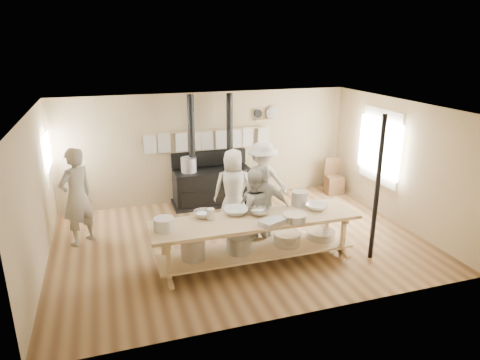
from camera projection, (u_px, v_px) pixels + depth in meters
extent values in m
plane|color=brown|center=(239.00, 241.00, 8.36)|extent=(7.00, 7.00, 0.00)
plane|color=tan|center=(208.00, 147.00, 10.21)|extent=(7.00, 0.00, 7.00)
plane|color=tan|center=(296.00, 233.00, 5.69)|extent=(7.00, 0.00, 7.00)
plane|color=tan|center=(34.00, 198.00, 6.94)|extent=(0.00, 5.00, 5.00)
plane|color=tan|center=(398.00, 162.00, 8.97)|extent=(0.00, 5.00, 5.00)
plane|color=tan|center=(239.00, 108.00, 7.54)|extent=(7.00, 7.00, 0.00)
cube|color=beige|center=(381.00, 146.00, 9.44)|extent=(0.06, 1.35, 1.65)
plane|color=white|center=(379.00, 147.00, 9.43)|extent=(0.00, 1.50, 1.50)
cube|color=beige|center=(379.00, 147.00, 9.42)|extent=(0.02, 0.03, 1.50)
plane|color=white|center=(48.00, 151.00, 8.67)|extent=(0.00, 0.90, 0.90)
cube|color=black|center=(213.00, 187.00, 10.12)|extent=(1.80, 0.70, 0.85)
cube|color=black|center=(213.00, 202.00, 10.24)|extent=(1.90, 0.75, 0.10)
cube|color=black|center=(209.00, 158.00, 10.20)|extent=(1.80, 0.12, 0.35)
cylinder|color=black|center=(191.00, 134.00, 9.63)|extent=(0.15, 0.15, 1.75)
cylinder|color=black|center=(230.00, 131.00, 9.89)|extent=(0.15, 0.15, 1.75)
cylinder|color=#B2B2B7|center=(189.00, 165.00, 9.78)|extent=(0.36, 0.36, 0.34)
cylinder|color=gray|center=(235.00, 162.00, 10.06)|extent=(0.30, 0.30, 0.30)
cylinder|color=tan|center=(208.00, 131.00, 9.99)|extent=(3.00, 0.04, 0.04)
cube|color=beige|center=(150.00, 144.00, 9.67)|extent=(0.28, 0.01, 0.46)
cube|color=beige|center=(165.00, 143.00, 9.77)|extent=(0.28, 0.01, 0.46)
cube|color=beige|center=(180.00, 142.00, 9.86)|extent=(0.28, 0.01, 0.46)
cube|color=beige|center=(194.00, 141.00, 9.96)|extent=(0.28, 0.01, 0.46)
cube|color=beige|center=(208.00, 140.00, 10.06)|extent=(0.28, 0.01, 0.46)
cube|color=beige|center=(222.00, 139.00, 10.16)|extent=(0.28, 0.01, 0.46)
cube|color=beige|center=(236.00, 138.00, 10.26)|extent=(0.28, 0.01, 0.46)
cube|color=beige|center=(249.00, 137.00, 10.35)|extent=(0.28, 0.01, 0.46)
cube|color=beige|center=(262.00, 136.00, 10.45)|extent=(0.28, 0.01, 0.46)
cube|color=tan|center=(264.00, 120.00, 10.36)|extent=(0.50, 0.14, 0.03)
cylinder|color=black|center=(258.00, 114.00, 10.29)|extent=(0.20, 0.04, 0.20)
cylinder|color=silver|center=(272.00, 113.00, 10.39)|extent=(0.32, 0.03, 0.32)
cube|color=tan|center=(256.00, 220.00, 7.29)|extent=(3.60, 0.90, 0.06)
cube|color=tan|center=(255.00, 250.00, 7.47)|extent=(3.40, 0.80, 0.04)
cube|color=tan|center=(255.00, 253.00, 7.48)|extent=(3.30, 0.06, 0.06)
cube|color=tan|center=(169.00, 263.00, 6.69)|extent=(0.07, 0.07, 0.85)
cube|color=tan|center=(163.00, 246.00, 7.23)|extent=(0.07, 0.07, 0.85)
cube|color=tan|center=(343.00, 236.00, 7.59)|extent=(0.07, 0.07, 0.85)
cube|color=tan|center=(327.00, 223.00, 8.13)|extent=(0.07, 0.07, 0.85)
cylinder|color=#B2B2B7|center=(193.00, 248.00, 7.08)|extent=(0.40, 0.40, 0.38)
cylinder|color=gray|center=(239.00, 244.00, 7.33)|extent=(0.44, 0.44, 0.30)
cylinder|color=silver|center=(287.00, 239.00, 7.60)|extent=(0.48, 0.48, 0.22)
cylinder|color=silver|center=(322.00, 235.00, 7.81)|extent=(0.52, 0.52, 0.14)
cylinder|color=black|center=(377.00, 190.00, 7.32)|extent=(0.08, 0.08, 2.60)
imported|color=#AAA696|center=(77.00, 197.00, 8.01)|extent=(0.82, 0.79, 1.89)
imported|color=#AAA696|center=(252.00, 210.00, 7.83)|extent=(0.79, 0.63, 1.55)
imported|color=#AAA696|center=(233.00, 189.00, 8.80)|extent=(0.90, 0.69, 1.65)
imported|color=#AAA696|center=(264.00, 208.00, 7.86)|extent=(1.02, 0.69, 1.60)
imported|color=#AAA696|center=(262.00, 183.00, 9.02)|extent=(1.13, 0.65, 1.75)
cube|color=brown|center=(334.00, 185.00, 10.93)|extent=(0.47, 0.47, 0.44)
cube|color=brown|center=(333.00, 167.00, 10.97)|extent=(0.41, 0.10, 0.49)
imported|color=white|center=(236.00, 211.00, 7.46)|extent=(0.52, 0.52, 0.10)
imported|color=silver|center=(204.00, 214.00, 7.32)|extent=(0.44, 0.44, 0.11)
imported|color=white|center=(317.00, 206.00, 7.66)|extent=(0.57, 0.57, 0.10)
imported|color=silver|center=(259.00, 212.00, 7.42)|extent=(0.49, 0.49, 0.11)
cube|color=#B2B2B7|center=(272.00, 222.00, 7.02)|extent=(0.49, 0.42, 0.09)
cylinder|color=silver|center=(295.00, 217.00, 7.16)|extent=(0.51, 0.51, 0.13)
cylinder|color=gray|center=(299.00, 198.00, 7.82)|extent=(0.35, 0.35, 0.27)
cylinder|color=white|center=(164.00, 224.00, 6.81)|extent=(0.40, 0.40, 0.20)
cylinder|color=white|center=(211.00, 214.00, 7.18)|extent=(0.14, 0.14, 0.20)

